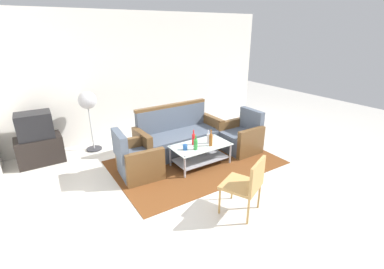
{
  "coord_description": "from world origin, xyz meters",
  "views": [
    {
      "loc": [
        -2.67,
        -3.0,
        2.44
      ],
      "look_at": [
        -0.2,
        0.8,
        0.65
      ],
      "focal_mm": 25.32,
      "sensor_mm": 36.0,
      "label": 1
    }
  ],
  "objects_px": {
    "armchair_right": "(241,138)",
    "wicker_chair": "(247,182)",
    "bottle_green": "(196,144)",
    "bottle_clear": "(208,138)",
    "cup": "(185,147)",
    "coffee_table": "(201,152)",
    "bottle_brown": "(211,140)",
    "couch": "(179,137)",
    "pedestal_fan": "(88,104)",
    "bottle_red": "(194,139)",
    "armchair_left": "(137,161)",
    "television": "(35,125)",
    "tv_stand": "(40,150)"
  },
  "relations": [
    {
      "from": "coffee_table",
      "to": "bottle_brown",
      "type": "height_order",
      "value": "bottle_brown"
    },
    {
      "from": "cup",
      "to": "wicker_chair",
      "type": "distance_m",
      "value": 1.51
    },
    {
      "from": "bottle_green",
      "to": "bottle_clear",
      "type": "relative_size",
      "value": 1.03
    },
    {
      "from": "bottle_brown",
      "to": "tv_stand",
      "type": "relative_size",
      "value": 0.39
    },
    {
      "from": "bottle_brown",
      "to": "cup",
      "type": "relative_size",
      "value": 3.13
    },
    {
      "from": "coffee_table",
      "to": "television",
      "type": "bearing_deg",
      "value": 144.92
    },
    {
      "from": "armchair_right",
      "to": "wicker_chair",
      "type": "height_order",
      "value": "armchair_right"
    },
    {
      "from": "armchair_right",
      "to": "cup",
      "type": "xyz_separation_m",
      "value": [
        -1.44,
        -0.1,
        0.17
      ]
    },
    {
      "from": "armchair_left",
      "to": "bottle_green",
      "type": "xyz_separation_m",
      "value": [
        0.96,
        -0.39,
        0.23
      ]
    },
    {
      "from": "cup",
      "to": "tv_stand",
      "type": "xyz_separation_m",
      "value": [
        -2.17,
        1.79,
        -0.2
      ]
    },
    {
      "from": "armchair_right",
      "to": "pedestal_fan",
      "type": "bearing_deg",
      "value": 55.88
    },
    {
      "from": "coffee_table",
      "to": "wicker_chair",
      "type": "distance_m",
      "value": 1.58
    },
    {
      "from": "armchair_left",
      "to": "bottle_clear",
      "type": "distance_m",
      "value": 1.37
    },
    {
      "from": "couch",
      "to": "armchair_right",
      "type": "height_order",
      "value": "couch"
    },
    {
      "from": "bottle_green",
      "to": "television",
      "type": "relative_size",
      "value": 0.44
    },
    {
      "from": "coffee_table",
      "to": "bottle_green",
      "type": "xyz_separation_m",
      "value": [
        -0.19,
        -0.12,
        0.24
      ]
    },
    {
      "from": "bottle_clear",
      "to": "bottle_red",
      "type": "bearing_deg",
      "value": 160.08
    },
    {
      "from": "television",
      "to": "coffee_table",
      "type": "bearing_deg",
      "value": 147.46
    },
    {
      "from": "cup",
      "to": "pedestal_fan",
      "type": "relative_size",
      "value": 0.08
    },
    {
      "from": "armchair_left",
      "to": "armchair_right",
      "type": "relative_size",
      "value": 1.0
    },
    {
      "from": "bottle_clear",
      "to": "wicker_chair",
      "type": "distance_m",
      "value": 1.59
    },
    {
      "from": "coffee_table",
      "to": "couch",
      "type": "bearing_deg",
      "value": 92.6
    },
    {
      "from": "bottle_red",
      "to": "bottle_clear",
      "type": "bearing_deg",
      "value": -19.92
    },
    {
      "from": "bottle_red",
      "to": "bottle_clear",
      "type": "xyz_separation_m",
      "value": [
        0.27,
        -0.1,
        -0.01
      ]
    },
    {
      "from": "bottle_clear",
      "to": "cup",
      "type": "height_order",
      "value": "bottle_clear"
    },
    {
      "from": "couch",
      "to": "tv_stand",
      "type": "height_order",
      "value": "couch"
    },
    {
      "from": "pedestal_fan",
      "to": "wicker_chair",
      "type": "distance_m",
      "value": 3.61
    },
    {
      "from": "coffee_table",
      "to": "bottle_clear",
      "type": "bearing_deg",
      "value": -2.37
    },
    {
      "from": "tv_stand",
      "to": "pedestal_fan",
      "type": "relative_size",
      "value": 0.63
    },
    {
      "from": "couch",
      "to": "bottle_red",
      "type": "relative_size",
      "value": 6.26
    },
    {
      "from": "pedestal_fan",
      "to": "wicker_chair",
      "type": "height_order",
      "value": "pedestal_fan"
    },
    {
      "from": "pedestal_fan",
      "to": "wicker_chair",
      "type": "relative_size",
      "value": 1.51
    },
    {
      "from": "couch",
      "to": "coffee_table",
      "type": "xyz_separation_m",
      "value": [
        0.03,
        -0.75,
        -0.04
      ]
    },
    {
      "from": "wicker_chair",
      "to": "pedestal_fan",
      "type": "bearing_deg",
      "value": 85.6
    },
    {
      "from": "coffee_table",
      "to": "pedestal_fan",
      "type": "bearing_deg",
      "value": 129.94
    },
    {
      "from": "bottle_clear",
      "to": "wicker_chair",
      "type": "relative_size",
      "value": 0.32
    },
    {
      "from": "bottle_red",
      "to": "armchair_right",
      "type": "bearing_deg",
      "value": -0.61
    },
    {
      "from": "bottle_red",
      "to": "television",
      "type": "bearing_deg",
      "value": 145.25
    },
    {
      "from": "armchair_left",
      "to": "bottle_brown",
      "type": "distance_m",
      "value": 1.37
    },
    {
      "from": "bottle_red",
      "to": "television",
      "type": "relative_size",
      "value": 0.47
    },
    {
      "from": "couch",
      "to": "television",
      "type": "xyz_separation_m",
      "value": [
        -2.49,
        1.02,
        0.44
      ]
    },
    {
      "from": "couch",
      "to": "bottle_brown",
      "type": "relative_size",
      "value": 5.79
    },
    {
      "from": "armchair_right",
      "to": "bottle_red",
      "type": "distance_m",
      "value": 1.21
    },
    {
      "from": "bottle_brown",
      "to": "pedestal_fan",
      "type": "xyz_separation_m",
      "value": [
        -1.66,
        1.94,
        0.48
      ]
    },
    {
      "from": "cup",
      "to": "wicker_chair",
      "type": "bearing_deg",
      "value": -87.77
    },
    {
      "from": "bottle_green",
      "to": "bottle_clear",
      "type": "distance_m",
      "value": 0.38
    },
    {
      "from": "coffee_table",
      "to": "pedestal_fan",
      "type": "distance_m",
      "value": 2.49
    },
    {
      "from": "armchair_right",
      "to": "tv_stand",
      "type": "distance_m",
      "value": 3.99
    },
    {
      "from": "bottle_green",
      "to": "wicker_chair",
      "type": "relative_size",
      "value": 0.33
    },
    {
      "from": "bottle_brown",
      "to": "television",
      "type": "xyz_separation_m",
      "value": [
        -2.66,
        1.9,
        0.23
      ]
    }
  ]
}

